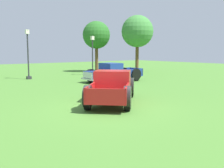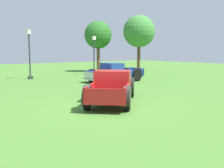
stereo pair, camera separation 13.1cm
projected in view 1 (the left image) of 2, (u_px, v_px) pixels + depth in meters
ground_plane at (107, 108)px, 11.58m from camera, size 80.00×80.00×0.00m
pickup_truck_foreground at (113, 87)px, 13.03m from camera, size 4.72×4.75×1.52m
pickup_truck_behind_left at (110, 73)px, 21.12m from camera, size 4.92×2.06×1.48m
lamp_post_near at (93, 54)px, 26.70m from camera, size 0.36×0.36×3.93m
lamp_post_far at (28, 53)px, 22.88m from camera, size 0.36×0.36×4.28m
oak_tree_east at (96, 35)px, 30.64m from camera, size 3.13×3.13×5.78m
oak_tree_center at (137, 32)px, 29.48m from camera, size 3.50×3.50×6.30m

